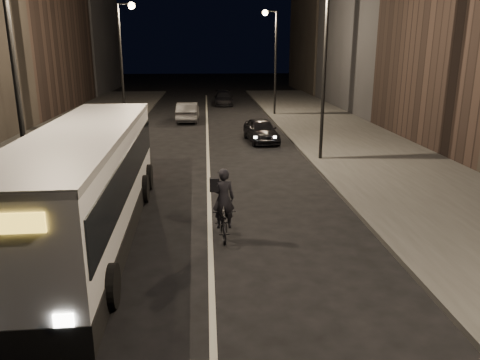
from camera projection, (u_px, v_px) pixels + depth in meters
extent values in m
plane|color=black|center=(211.00, 280.00, 11.52)|extent=(180.00, 180.00, 0.00)
cube|color=#343432|center=(364.00, 150.00, 25.51)|extent=(7.00, 70.00, 0.16)
cube|color=#343432|center=(44.00, 155.00, 24.33)|extent=(7.00, 70.00, 0.16)
cylinder|color=black|center=(324.00, 76.00, 22.26)|extent=(0.16, 0.16, 8.00)
cylinder|color=black|center=(275.00, 64.00, 37.60)|extent=(0.16, 0.16, 8.00)
cube|color=black|center=(271.00, 11.00, 36.47)|extent=(0.90, 0.08, 0.08)
sphere|color=#FFD18C|center=(265.00, 13.00, 36.46)|extent=(0.44, 0.44, 0.44)
cylinder|color=black|center=(18.00, 95.00, 13.82)|extent=(0.16, 0.16, 8.00)
cylinder|color=black|center=(122.00, 68.00, 31.07)|extent=(0.16, 0.16, 8.00)
cube|color=black|center=(124.00, 4.00, 30.00)|extent=(0.90, 0.08, 0.08)
sphere|color=#FFD18C|center=(132.00, 6.00, 30.06)|extent=(0.44, 0.44, 0.44)
cube|color=silver|center=(87.00, 184.00, 13.84)|extent=(2.81, 12.19, 3.23)
cube|color=black|center=(86.00, 169.00, 13.72)|extent=(2.88, 11.78, 1.16)
cube|color=silver|center=(83.00, 132.00, 13.41)|extent=(2.83, 12.19, 0.18)
cube|color=gold|center=(2.00, 223.00, 7.73)|extent=(1.42, 0.15, 0.35)
cylinder|color=black|center=(109.00, 286.00, 10.20)|extent=(0.38, 1.02, 1.01)
cylinder|color=black|center=(78.00, 184.00, 17.71)|extent=(0.38, 1.02, 1.01)
cylinder|color=black|center=(146.00, 183.00, 17.94)|extent=(0.38, 1.02, 1.01)
imported|color=black|center=(223.00, 221.00, 14.03)|extent=(0.72, 1.92, 1.00)
imported|color=black|center=(223.00, 198.00, 13.63)|extent=(0.68, 0.46, 1.81)
imported|color=black|center=(261.00, 130.00, 28.00)|extent=(2.08, 4.22, 1.38)
imported|color=#39393B|center=(188.00, 112.00, 35.66)|extent=(1.65, 4.46, 1.46)
imported|color=black|center=(224.00, 98.00, 45.56)|extent=(1.83, 4.37, 1.26)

